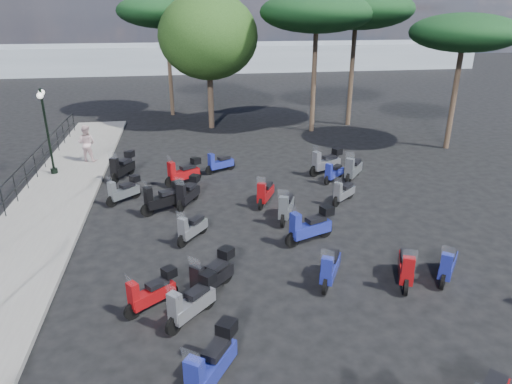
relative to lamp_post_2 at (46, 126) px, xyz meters
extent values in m
plane|color=black|center=(7.19, -8.02, -2.30)|extent=(120.00, 120.00, 0.00)
cube|color=slate|center=(0.69, -5.02, -2.23)|extent=(3.00, 30.00, 0.15)
cylinder|color=black|center=(-0.61, -4.53, -1.60)|extent=(0.04, 0.04, 1.10)
cylinder|color=black|center=(-0.61, -3.16, -1.60)|extent=(0.04, 0.04, 1.10)
cylinder|color=black|center=(-0.61, -1.80, -1.60)|extent=(0.04, 0.04, 1.10)
cylinder|color=black|center=(-0.61, -0.43, -1.60)|extent=(0.04, 0.04, 1.10)
cylinder|color=black|center=(-0.61, 0.94, -1.60)|extent=(0.04, 0.04, 1.10)
cylinder|color=black|center=(-0.61, 2.31, -1.60)|extent=(0.04, 0.04, 1.10)
cylinder|color=black|center=(-0.61, 3.68, -1.60)|extent=(0.04, 0.04, 1.10)
cylinder|color=black|center=(-0.61, 5.05, -1.60)|extent=(0.04, 0.04, 1.10)
cylinder|color=black|center=(-0.61, 6.41, -1.60)|extent=(0.04, 0.04, 1.10)
cylinder|color=black|center=(-0.61, 7.78, -1.60)|extent=(0.04, 0.04, 1.10)
cylinder|color=black|center=(0.00, 0.00, -2.04)|extent=(0.30, 0.30, 0.23)
cylinder|color=black|center=(0.00, 0.00, -0.27)|extent=(0.10, 0.10, 3.77)
cylinder|color=black|center=(0.00, 0.00, 1.48)|extent=(0.19, 0.84, 0.04)
sphere|color=white|center=(-0.08, 0.42, 1.39)|extent=(0.26, 0.26, 0.26)
sphere|color=white|center=(0.08, -0.42, 1.39)|extent=(0.26, 0.26, 0.26)
imported|color=#C7A6AB|center=(1.23, 1.61, -1.27)|extent=(1.02, 0.89, 1.77)
cylinder|color=black|center=(6.43, -12.98, -2.04)|extent=(0.39, 0.50, 0.53)
cube|color=#222C9A|center=(6.09, -13.48, -1.84)|extent=(1.11, 1.40, 0.38)
cube|color=black|center=(6.20, -13.32, -1.53)|extent=(0.65, 0.74, 0.15)
cube|color=#222C9A|center=(5.74, -14.00, -1.53)|extent=(0.41, 0.39, 0.77)
plane|color=white|center=(5.70, -14.06, -1.03)|extent=(0.40, 0.31, 0.41)
cube|color=black|center=(6.45, -12.96, -1.33)|extent=(0.50, 0.51, 0.29)
cylinder|color=black|center=(5.32, -11.77, -2.06)|extent=(0.41, 0.42, 0.49)
cylinder|color=black|center=(6.18, -10.91, -2.06)|extent=(0.41, 0.42, 0.49)
cube|color=gray|center=(5.79, -11.31, -1.88)|extent=(1.17, 1.18, 0.34)
cube|color=black|center=(5.91, -11.18, -1.60)|extent=(0.64, 0.64, 0.14)
cube|color=gray|center=(5.38, -11.72, -1.60)|extent=(0.37, 0.37, 0.71)
plane|color=white|center=(5.34, -11.76, -1.14)|extent=(0.33, 0.33, 0.38)
cube|color=black|center=(6.19, -10.90, -1.41)|extent=(0.47, 0.47, 0.26)
cylinder|color=black|center=(5.58, -7.60, -2.08)|extent=(0.35, 0.41, 0.45)
cylinder|color=black|center=(6.28, -6.72, -2.08)|extent=(0.35, 0.41, 0.45)
cube|color=#9EA2A8|center=(5.96, -7.12, -1.91)|extent=(1.00, 1.15, 0.32)
cube|color=black|center=(6.06, -7.00, -1.65)|extent=(0.57, 0.61, 0.13)
cube|color=#9EA2A8|center=(5.63, -7.54, -1.65)|extent=(0.35, 0.33, 0.65)
plane|color=white|center=(5.59, -7.58, -1.23)|extent=(0.32, 0.28, 0.35)
cylinder|color=black|center=(2.98, -3.96, -2.08)|extent=(0.40, 0.37, 0.45)
cylinder|color=black|center=(3.82, -3.20, -2.08)|extent=(0.40, 0.37, 0.45)
cube|color=#575C60|center=(3.43, -3.55, -1.91)|extent=(1.12, 1.05, 0.32)
cube|color=black|center=(3.55, -3.44, -1.65)|extent=(0.61, 0.59, 0.13)
cube|color=#575C60|center=(3.04, -3.91, -1.65)|extent=(0.34, 0.35, 0.66)
plane|color=white|center=(2.99, -3.95, -1.22)|extent=(0.29, 0.31, 0.35)
cube|color=black|center=(3.83, -3.19, -1.48)|extent=(0.44, 0.44, 0.24)
cylinder|color=black|center=(2.80, -1.44, -2.04)|extent=(0.33, 0.51, 0.52)
cylinder|color=black|center=(3.37, -0.27, -2.04)|extent=(0.33, 0.51, 0.52)
cube|color=black|center=(3.11, -0.80, -1.85)|extent=(0.95, 1.43, 0.37)
cube|color=black|center=(3.19, -0.64, -1.54)|extent=(0.58, 0.73, 0.15)
cube|color=black|center=(2.84, -1.36, -1.54)|extent=(0.40, 0.36, 0.76)
plane|color=white|center=(2.81, -1.42, -1.06)|extent=(0.41, 0.26, 0.40)
cube|color=black|center=(3.38, -0.25, -1.35)|extent=(0.47, 0.48, 0.28)
cylinder|color=black|center=(4.33, -11.03, -2.08)|extent=(0.41, 0.34, 0.45)
cylinder|color=black|center=(5.22, -10.37, -2.08)|extent=(0.41, 0.34, 0.45)
cube|color=#9F0E11|center=(4.81, -10.67, -1.91)|extent=(1.16, 0.97, 0.32)
cube|color=black|center=(4.94, -10.58, -1.65)|extent=(0.61, 0.55, 0.13)
cube|color=#9F0E11|center=(4.39, -10.99, -1.65)|extent=(0.33, 0.35, 0.65)
plane|color=white|center=(4.34, -11.02, -1.24)|extent=(0.27, 0.33, 0.34)
cube|color=black|center=(5.24, -10.36, -1.49)|extent=(0.43, 0.43, 0.24)
cylinder|color=black|center=(5.88, -10.74, -2.05)|extent=(0.42, 0.44, 0.50)
cylinder|color=black|center=(6.75, -9.82, -2.05)|extent=(0.42, 0.44, 0.50)
cube|color=black|center=(6.35, -10.24, -1.86)|extent=(1.20, 1.24, 0.36)
cube|color=black|center=(6.47, -10.11, -1.57)|extent=(0.66, 0.68, 0.15)
cube|color=black|center=(5.94, -10.68, -1.57)|extent=(0.39, 0.38, 0.74)
plane|color=white|center=(5.90, -10.72, -1.09)|extent=(0.35, 0.33, 0.39)
cube|color=black|center=(6.76, -9.81, -1.38)|extent=(0.49, 0.49, 0.27)
cylinder|color=black|center=(4.37, -5.07, -2.05)|extent=(0.50, 0.34, 0.51)
cylinder|color=black|center=(5.49, -4.46, -2.05)|extent=(0.50, 0.34, 0.51)
cube|color=black|center=(4.98, -4.74, -1.86)|extent=(1.39, 0.98, 0.36)
cube|color=black|center=(5.14, -4.66, -1.56)|extent=(0.71, 0.58, 0.15)
cube|color=black|center=(4.44, -5.03, -1.56)|extent=(0.36, 0.39, 0.74)
plane|color=white|center=(4.39, -5.06, -1.08)|extent=(0.27, 0.40, 0.40)
cube|color=black|center=(5.51, -4.45, -1.37)|extent=(0.48, 0.47, 0.28)
cylinder|color=black|center=(5.58, -4.84, -2.06)|extent=(0.32, 0.48, 0.49)
cylinder|color=black|center=(6.15, -3.76, -2.06)|extent=(0.32, 0.48, 0.49)
cube|color=black|center=(5.88, -4.26, -1.88)|extent=(0.92, 1.33, 0.35)
cube|color=black|center=(5.97, -4.10, -1.59)|extent=(0.55, 0.68, 0.14)
cube|color=black|center=(5.61, -4.77, -1.59)|extent=(0.37, 0.34, 0.71)
plane|color=white|center=(5.58, -4.82, -1.14)|extent=(0.38, 0.25, 0.38)
cube|color=black|center=(6.16, -3.74, -1.41)|extent=(0.45, 0.46, 0.26)
cylinder|color=black|center=(5.18, -2.25, -2.05)|extent=(0.49, 0.34, 0.50)
cylinder|color=black|center=(6.27, -1.63, -2.05)|extent=(0.49, 0.34, 0.50)
cube|color=#9F0E11|center=(5.77, -1.92, -1.86)|extent=(1.36, 0.98, 0.36)
cube|color=black|center=(5.92, -1.83, -1.57)|extent=(0.70, 0.58, 0.15)
cube|color=#9F0E11|center=(5.25, -2.21, -1.57)|extent=(0.35, 0.39, 0.73)
plane|color=white|center=(5.19, -2.24, -1.10)|extent=(0.27, 0.39, 0.39)
cube|color=black|center=(6.29, -1.62, -1.38)|extent=(0.47, 0.47, 0.27)
cylinder|color=black|center=(9.28, -10.78, -2.06)|extent=(0.32, 0.47, 0.48)
cylinder|color=black|center=(9.86, -9.74, -2.06)|extent=(0.32, 0.47, 0.48)
cube|color=#222C9A|center=(9.59, -10.22, -1.89)|extent=(0.92, 1.30, 0.34)
cube|color=black|center=(9.67, -10.07, -1.61)|extent=(0.55, 0.67, 0.14)
cube|color=#222C9A|center=(9.32, -10.71, -1.61)|extent=(0.37, 0.34, 0.70)
plane|color=white|center=(9.29, -10.77, -1.16)|extent=(0.37, 0.25, 0.37)
cylinder|color=black|center=(9.02, -8.16, -2.04)|extent=(0.53, 0.30, 0.53)
cylinder|color=black|center=(10.24, -7.68, -2.04)|extent=(0.53, 0.30, 0.53)
cube|color=#222C9A|center=(9.68, -7.90, -1.84)|extent=(1.46, 0.87, 0.37)
cube|color=black|center=(9.86, -7.83, -1.54)|extent=(0.73, 0.55, 0.15)
cube|color=#222C9A|center=(9.10, -8.13, -1.54)|extent=(0.35, 0.39, 0.77)
plane|color=white|center=(9.04, -8.15, -1.04)|extent=(0.23, 0.42, 0.41)
cube|color=black|center=(10.26, -7.67, -1.34)|extent=(0.48, 0.46, 0.28)
cylinder|color=black|center=(8.54, -5.16, -2.07)|extent=(0.30, 0.47, 0.47)
cylinder|color=black|center=(9.07, -4.10, -2.07)|extent=(0.30, 0.47, 0.47)
cube|color=#9F0E11|center=(8.83, -4.58, -1.89)|extent=(0.88, 1.30, 0.34)
cube|color=black|center=(8.90, -4.43, -1.61)|extent=(0.53, 0.66, 0.14)
cube|color=#9F0E11|center=(8.57, -5.08, -1.61)|extent=(0.36, 0.33, 0.69)
plane|color=white|center=(8.55, -5.14, -1.17)|extent=(0.37, 0.24, 0.37)
cylinder|color=black|center=(6.94, -0.92, -2.08)|extent=(0.44, 0.29, 0.45)
cylinder|color=black|center=(7.93, -0.42, -2.08)|extent=(0.44, 0.29, 0.45)
cube|color=#222C9A|center=(7.48, -0.65, -1.91)|extent=(1.22, 0.83, 0.32)
cube|color=black|center=(7.62, -0.58, -1.65)|extent=(0.62, 0.50, 0.13)
cube|color=#222C9A|center=(7.01, -0.89, -1.65)|extent=(0.31, 0.34, 0.65)
plane|color=white|center=(6.96, -0.92, -1.24)|extent=(0.23, 0.35, 0.34)
cylinder|color=black|center=(12.47, -11.08, -2.07)|extent=(0.37, 0.42, 0.47)
cylinder|color=black|center=(13.21, -10.18, -2.07)|extent=(0.37, 0.42, 0.47)
cube|color=#222C9A|center=(12.88, -10.59, -1.89)|extent=(1.06, 1.19, 0.33)
cube|color=black|center=(12.98, -10.46, -1.62)|extent=(0.60, 0.64, 0.14)
cube|color=#222C9A|center=(12.52, -11.02, -1.62)|extent=(0.36, 0.35, 0.68)
plane|color=white|center=(12.49, -11.07, -1.18)|extent=(0.34, 0.29, 0.36)
cylinder|color=black|center=(9.03, -6.71, -2.05)|extent=(0.29, 0.50, 0.50)
cylinder|color=black|center=(9.52, -5.55, -2.05)|extent=(0.29, 0.50, 0.50)
cube|color=#575C60|center=(9.30, -6.09, -1.86)|extent=(0.85, 1.39, 0.36)
cube|color=black|center=(9.36, -5.92, -1.57)|extent=(0.53, 0.70, 0.15)
cube|color=#575C60|center=(9.07, -6.64, -1.57)|extent=(0.38, 0.33, 0.73)
plane|color=white|center=(9.04, -6.69, -1.10)|extent=(0.40, 0.23, 0.39)
cylinder|color=black|center=(11.81, -3.03, -2.09)|extent=(0.37, 0.35, 0.42)
cylinder|color=black|center=(12.60, -2.33, -2.09)|extent=(0.37, 0.35, 0.42)
cube|color=#222C9A|center=(12.24, -2.65, -1.93)|extent=(1.05, 0.99, 0.30)
cube|color=black|center=(12.35, -2.55, -1.69)|extent=(0.57, 0.55, 0.12)
cube|color=#222C9A|center=(11.86, -2.99, -1.69)|extent=(0.32, 0.33, 0.62)
plane|color=white|center=(11.82, -3.02, -1.29)|extent=(0.28, 0.30, 0.33)
cylinder|color=black|center=(11.36, -11.16, -2.06)|extent=(0.29, 0.49, 0.49)
cylinder|color=black|center=(11.86, -10.05, -2.06)|extent=(0.29, 0.49, 0.49)
cube|color=#9F0E11|center=(11.63, -10.56, -1.88)|extent=(0.86, 1.35, 0.35)
cube|color=black|center=(11.70, -10.40, -1.59)|extent=(0.53, 0.68, 0.14)
cube|color=#9F0E11|center=(11.39, -11.09, -1.59)|extent=(0.37, 0.33, 0.71)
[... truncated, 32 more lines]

